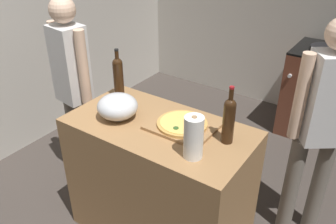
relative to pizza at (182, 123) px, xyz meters
name	(u,v)px	position (x,y,z in m)	size (l,w,h in m)	color
ground_plane	(208,169)	(-0.19, 0.77, -0.95)	(3.99, 3.74, 0.02)	#3F3833
kitchen_wall_left	(60,1)	(-1.93, 0.77, 0.36)	(0.10, 3.74, 2.60)	#BCB7AD
counter	(160,182)	(-0.13, -0.06, -0.49)	(1.19, 0.63, 0.91)	#9E7247
cutting_board	(182,126)	(0.00, 0.00, -0.02)	(0.40, 0.32, 0.02)	#9E7247
pizza	(182,123)	(0.00, 0.00, 0.00)	(0.31, 0.31, 0.03)	tan
mixing_bowl	(118,106)	(-0.41, -0.13, 0.05)	(0.26, 0.26, 0.16)	#B2B2B7
paper_towel_roll	(194,137)	(0.21, -0.21, 0.09)	(0.11, 0.11, 0.25)	white
wine_bottle_amber	(118,76)	(-0.60, 0.10, 0.13)	(0.07, 0.07, 0.36)	#331E0F
wine_bottle_dark	(229,119)	(0.29, 0.02, 0.12)	(0.07, 0.07, 0.35)	#331E0F
stove	(316,91)	(0.38, 1.99, -0.48)	(0.57, 0.63, 0.95)	brown
person_in_stripes	(73,84)	(-1.03, 0.05, -0.03)	(0.40, 0.23, 1.58)	slate
person_in_red	(321,123)	(0.69, 0.54, -0.03)	(0.34, 0.30, 1.58)	slate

